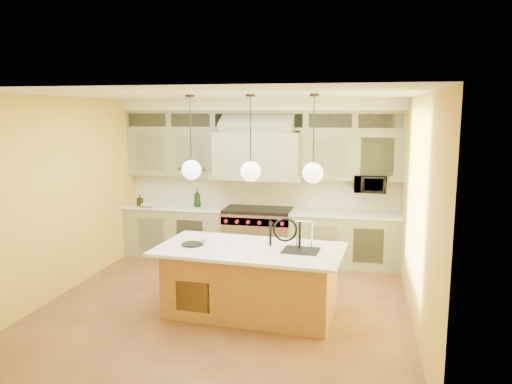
% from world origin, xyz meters
% --- Properties ---
extents(floor, '(5.00, 5.00, 0.00)m').
position_xyz_m(floor, '(0.00, 0.00, 0.00)').
color(floor, brown).
rests_on(floor, ground).
extents(ceiling, '(5.00, 5.00, 0.00)m').
position_xyz_m(ceiling, '(0.00, 0.00, 2.90)').
color(ceiling, white).
rests_on(ceiling, wall_back).
extents(wall_back, '(5.00, 0.00, 5.00)m').
position_xyz_m(wall_back, '(0.00, 2.50, 1.45)').
color(wall_back, gold).
rests_on(wall_back, ground).
extents(wall_front, '(5.00, 0.00, 5.00)m').
position_xyz_m(wall_front, '(0.00, -2.50, 1.45)').
color(wall_front, gold).
rests_on(wall_front, ground).
extents(wall_left, '(0.00, 5.00, 5.00)m').
position_xyz_m(wall_left, '(-2.50, 0.00, 1.45)').
color(wall_left, gold).
rests_on(wall_left, ground).
extents(wall_right, '(0.00, 5.00, 5.00)m').
position_xyz_m(wall_right, '(2.50, 0.00, 1.45)').
color(wall_right, gold).
rests_on(wall_right, ground).
extents(back_cabinetry, '(5.00, 0.77, 2.90)m').
position_xyz_m(back_cabinetry, '(0.00, 2.23, 1.43)').
color(back_cabinetry, gray).
rests_on(back_cabinetry, floor).
extents(range, '(1.20, 0.74, 0.96)m').
position_xyz_m(range, '(0.00, 2.14, 0.49)').
color(range, silver).
rests_on(range, floor).
extents(kitchen_island, '(2.50, 1.46, 1.35)m').
position_xyz_m(kitchen_island, '(0.41, -0.25, 0.47)').
color(kitchen_island, '#966335').
rests_on(kitchen_island, floor).
extents(counter_stool, '(0.52, 0.52, 1.30)m').
position_xyz_m(counter_stool, '(0.86, -0.27, 0.75)').
color(counter_stool, black).
rests_on(counter_stool, floor).
extents(microwave, '(0.54, 0.37, 0.30)m').
position_xyz_m(microwave, '(1.95, 2.25, 1.45)').
color(microwave, black).
rests_on(microwave, back_cabinetry).
extents(oil_bottle_a, '(0.15, 0.15, 0.34)m').
position_xyz_m(oil_bottle_a, '(-1.14, 2.15, 1.11)').
color(oil_bottle_a, black).
rests_on(oil_bottle_a, back_cabinetry).
extents(oil_bottle_b, '(0.09, 0.10, 0.21)m').
position_xyz_m(oil_bottle_b, '(-2.24, 2.05, 1.04)').
color(oil_bottle_b, black).
rests_on(oil_bottle_b, back_cabinetry).
extents(fruit_bowl, '(0.26, 0.26, 0.06)m').
position_xyz_m(fruit_bowl, '(-2.02, 1.92, 0.97)').
color(fruit_bowl, beige).
rests_on(fruit_bowl, back_cabinetry).
extents(cup, '(0.10, 0.10, 0.09)m').
position_xyz_m(cup, '(-0.22, -0.30, 0.96)').
color(cup, silver).
rests_on(cup, kitchen_island).
extents(pendant_left, '(0.26, 0.26, 1.11)m').
position_xyz_m(pendant_left, '(-0.40, -0.25, 1.95)').
color(pendant_left, '#2D2319').
rests_on(pendant_left, ceiling).
extents(pendant_center, '(0.26, 0.26, 1.11)m').
position_xyz_m(pendant_center, '(0.40, -0.25, 1.95)').
color(pendant_center, '#2D2319').
rests_on(pendant_center, ceiling).
extents(pendant_right, '(0.26, 0.26, 1.11)m').
position_xyz_m(pendant_right, '(1.20, -0.25, 1.95)').
color(pendant_right, '#2D2319').
rests_on(pendant_right, ceiling).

